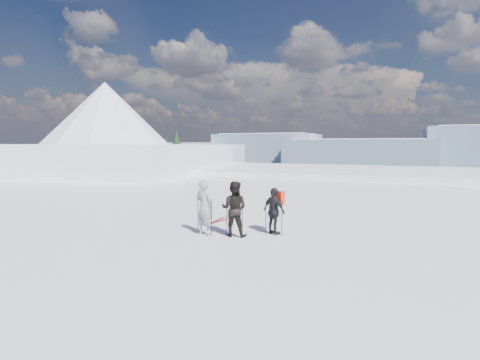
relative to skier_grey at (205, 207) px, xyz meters
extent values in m
plane|color=white|center=(2.20, 58.34, -18.42)|extent=(220.00, 208.01, 71.62)
cube|color=white|center=(2.20, 28.34, -7.42)|extent=(180.00, 16.00, 14.00)
plane|color=navy|center=(2.20, 288.34, -30.92)|extent=(820.00, 820.00, 0.00)
cube|color=slate|center=(-277.80, 438.34, -13.92)|extent=(150.00, 80.00, 34.00)
cube|color=white|center=(-277.80, 438.34, 0.08)|extent=(127.50, 70.00, 8.00)
cube|color=slate|center=(-157.80, 468.34, -7.92)|extent=(130.00, 80.00, 46.00)
cube|color=white|center=(-157.80, 468.34, 12.08)|extent=(110.50, 70.00, 8.00)
cube|color=slate|center=(-37.80, 438.34, -11.92)|extent=(160.00, 80.00, 38.00)
cube|color=white|center=(-37.80, 438.34, 4.08)|extent=(136.00, 70.00, 8.00)
cube|color=white|center=(-25.80, 26.34, -5.92)|extent=(29.19, 35.68, 16.00)
cone|color=white|center=(-22.80, 20.34, 4.08)|extent=(18.00, 18.00, 9.00)
cone|color=white|center=(-30.80, 30.34, 0.08)|extent=(16.00, 16.00, 8.00)
cube|color=#2D2B28|center=(-19.80, 34.34, -9.92)|extent=(21.55, 17.87, 14.25)
cone|color=black|center=(-17.80, 28.34, -3.42)|extent=(6.16, 6.16, 11.00)
cone|color=black|center=(-16.80, 33.34, -3.92)|extent=(5.60, 5.60, 10.00)
cone|color=black|center=(-24.80, 34.34, -2.92)|extent=(6.72, 6.72, 12.00)
cone|color=black|center=(-15.80, 30.34, -3.92)|extent=(5.60, 5.60, 10.00)
cone|color=black|center=(-21.80, 32.34, -2.42)|extent=(7.28, 7.28, 13.00)
cone|color=black|center=(-19.80, 26.34, -4.42)|extent=(5.04, 5.04, 9.00)
cone|color=black|center=(-22.80, 29.34, -3.42)|extent=(6.16, 6.16, 11.00)
imported|color=gray|center=(0.00, 0.00, 0.00)|extent=(0.75, 0.57, 1.85)
imported|color=black|center=(1.00, 0.18, -0.02)|extent=(0.96, 0.80, 1.81)
imported|color=black|center=(2.13, 0.91, -0.13)|extent=(1.00, 0.76, 1.58)
cube|color=red|center=(2.24, 1.13, 0.88)|extent=(0.39, 0.32, 0.45)
cylinder|color=black|center=(-0.22, -0.06, -0.24)|extent=(0.02, 0.02, 1.37)
cylinder|color=black|center=(0.31, -0.09, -0.32)|extent=(0.02, 0.02, 1.21)
cylinder|color=black|center=(0.76, 0.09, -0.35)|extent=(0.02, 0.02, 1.14)
cylinder|color=black|center=(1.33, 0.08, -0.36)|extent=(0.02, 0.02, 1.13)
cylinder|color=black|center=(1.88, 0.81, -0.32)|extent=(0.02, 0.02, 1.21)
cylinder|color=black|center=(2.43, 0.81, -0.33)|extent=(0.02, 0.02, 1.18)
cube|color=black|center=(-0.61, 1.99, -0.91)|extent=(0.11, 1.70, 0.03)
cube|color=black|center=(-0.47, 1.99, -0.91)|extent=(0.49, 1.67, 0.03)
camera|label=1|loc=(5.90, -10.84, 2.09)|focal=28.00mm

